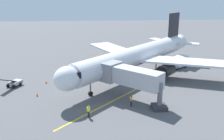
{
  "coord_description": "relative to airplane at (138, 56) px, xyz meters",
  "views": [
    {
      "loc": [
        9.82,
        49.56,
        15.5
      ],
      "look_at": [
        6.05,
        8.28,
        3.0
      ],
      "focal_mm": 39.96,
      "sensor_mm": 36.0,
      "label": 1
    }
  ],
  "objects": [
    {
      "name": "apron_lead_in_line",
      "position": [
        0.2,
        6.2,
        -4.0
      ],
      "size": [
        27.97,
        28.93,
        0.01
      ],
      "primitive_type": "cube",
      "rotation": [
        0.0,
        0.0,
        -0.77
      ],
      "color": "yellow",
      "rests_on": "ground"
    },
    {
      "name": "tug_portside",
      "position": [
        0.4,
        -18.22,
        -3.3
      ],
      "size": [
        2.68,
        2.69,
        1.5
      ],
      "color": "#2D3899",
      "rests_on": "ground"
    },
    {
      "name": "airplane",
      "position": [
        0.0,
        0.0,
        0.0
      ],
      "size": [
        32.93,
        33.23,
        11.5
      ],
      "color": "white",
      "rests_on": "ground"
    },
    {
      "name": "belt_loader_rear_apron",
      "position": [
        22.94,
        4.49,
        -3.29
      ],
      "size": [
        3.19,
        4.61,
        2.32
      ],
      "color": "#9E9EA3",
      "rests_on": "ground"
    },
    {
      "name": "ground_crew_marshaller",
      "position": [
        9.89,
        17.38,
        -3.12
      ],
      "size": [
        0.45,
        0.35,
        1.71
      ],
      "color": "#23232D",
      "rests_on": "ground"
    },
    {
      "name": "safety_cone_nose_left",
      "position": [
        17.6,
        3.51,
        -3.73
      ],
      "size": [
        0.32,
        0.32,
        0.55
      ],
      "primitive_type": "cone",
      "color": "#F2590F",
      "rests_on": "ground"
    },
    {
      "name": "ground_crew_loader",
      "position": [
        3.73,
        14.47,
        -3.12
      ],
      "size": [
        0.35,
        0.45,
        1.71
      ],
      "color": "#23232D",
      "rests_on": "ground"
    },
    {
      "name": "ground_crew_wing_walker",
      "position": [
        1.39,
        -9.58,
        -3.12
      ],
      "size": [
        0.43,
        0.31,
        1.71
      ],
      "color": "#23232D",
      "rests_on": "ground"
    },
    {
      "name": "jet_bridge",
      "position": [
        3.98,
        11.84,
        -0.24
      ],
      "size": [
        9.59,
        9.38,
        5.4
      ],
      "color": "#B7B7BC",
      "rests_on": "ground"
    },
    {
      "name": "ground_plane",
      "position": [
        -0.3,
        -2.32,
        -4.0
      ],
      "size": [
        220.0,
        220.0,
        0.0
      ],
      "primitive_type": "plane",
      "color": "#565659"
    },
    {
      "name": "box_truck_near_nose",
      "position": [
        -10.1,
        -4.33,
        -2.62
      ],
      "size": [
        4.88,
        4.26,
        2.62
      ],
      "color": "#9E9EA3",
      "rests_on": "ground"
    },
    {
      "name": "safety_cone_nose_right",
      "position": [
        18.08,
        9.42,
        -3.73
      ],
      "size": [
        0.32,
        0.32,
        0.55
      ],
      "primitive_type": "cone",
      "color": "#F2590F",
      "rests_on": "ground"
    }
  ]
}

